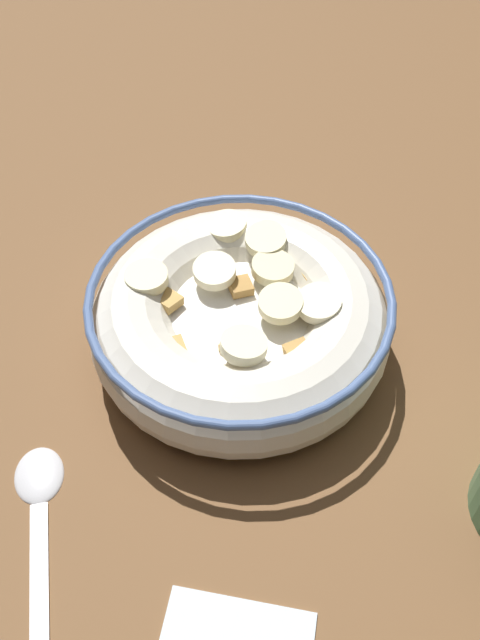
{
  "coord_description": "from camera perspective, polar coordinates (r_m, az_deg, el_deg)",
  "views": [
    {
      "loc": [
        -23.78,
        -18.43,
        38.23
      ],
      "look_at": [
        0.0,
        0.0,
        3.0
      ],
      "focal_mm": 39.71,
      "sensor_mm": 36.0,
      "label": 1
    }
  ],
  "objects": [
    {
      "name": "ground_plane",
      "position": [
        0.49,
        0.0,
        -3.01
      ],
      "size": [
        138.23,
        138.23,
        2.0
      ],
      "primitive_type": "cube",
      "color": "brown"
    },
    {
      "name": "cereal_bowl",
      "position": [
        0.46,
        0.0,
        0.06
      ],
      "size": [
        19.68,
        19.68,
        6.11
      ],
      "color": "silver",
      "rests_on": "ground_plane"
    },
    {
      "name": "spoon",
      "position": [
        0.44,
        -15.96,
        -13.95
      ],
      "size": [
        10.59,
        11.6,
        0.8
      ],
      "color": "silver",
      "rests_on": "ground_plane"
    }
  ]
}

